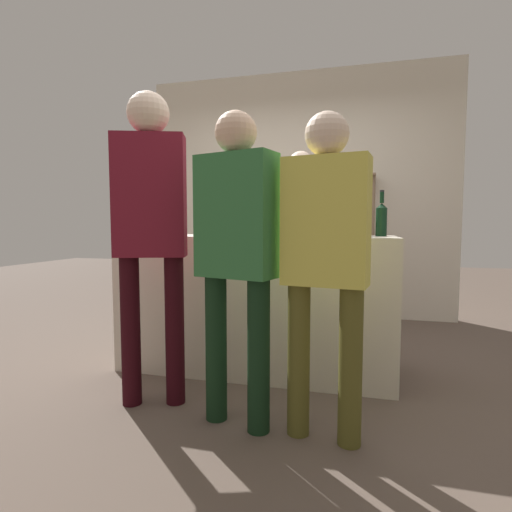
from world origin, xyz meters
The scene contains 17 objects.
ground_plane centered at (0.00, 0.00, 0.00)m, with size 16.00×16.00×0.00m, color brown.
bar_counter centered at (0.00, 0.00, 0.49)m, with size 1.94×0.64×0.98m, color beige.
back_wall centered at (0.00, 1.92, 1.40)m, with size 3.54×0.12×2.80m, color beige.
back_shelf centered at (-0.01, 1.74, 1.06)m, with size 1.76×0.18×1.60m.
counter_bottle_0 centered at (0.31, 0.22, 1.10)m, with size 0.08×0.08×0.33m.
counter_bottle_1 centered at (0.87, 0.10, 1.10)m, with size 0.08×0.08×0.31m.
counter_bottle_2 centered at (0.51, 0.14, 1.12)m, with size 0.09×0.09×0.37m.
counter_bottle_3 centered at (-0.10, 0.21, 1.11)m, with size 0.08×0.08×0.34m.
counter_bottle_4 centered at (0.69, -0.12, 1.11)m, with size 0.08×0.08×0.36m.
counter_bottle_5 centered at (-0.75, -0.05, 1.11)m, with size 0.08×0.08×0.34m.
wine_glass centered at (0.46, 0.05, 1.11)m, with size 0.08×0.08×0.18m.
ice_bucket centered at (0.67, 0.16, 1.07)m, with size 0.19×0.19×0.19m.
cork_jar centered at (0.33, 0.09, 1.04)m, with size 0.11×0.11×0.12m.
customer_left centered at (-0.44, -0.72, 1.09)m, with size 0.43×0.29×1.80m.
customer_center centered at (0.11, -0.84, 0.96)m, with size 0.45×0.29×1.62m.
server_behind_counter centered at (0.20, 0.84, 1.02)m, with size 0.44×0.26×1.71m.
customer_right centered at (0.57, -0.86, 0.93)m, with size 0.42×0.24×1.58m.
Camera 1 is at (0.72, -2.78, 1.06)m, focal length 28.00 mm.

